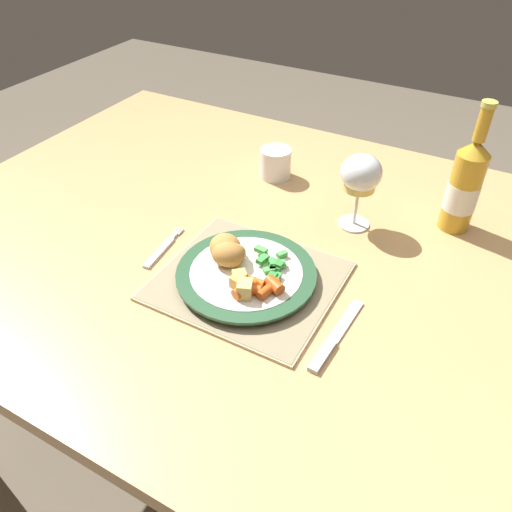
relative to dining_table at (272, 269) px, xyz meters
The scene contains 13 objects.
ground_plane 0.67m from the dining_table, ahead, with size 6.00×6.00×0.00m, color brown.
dining_table is the anchor object (origin of this frame).
placemat 0.15m from the dining_table, 82.71° to the right, with size 0.32×0.29×0.01m.
dinner_plate 0.16m from the dining_table, 84.14° to the right, with size 0.26×0.26×0.02m.
breaded_croquettes 0.17m from the dining_table, 104.84° to the right, with size 0.10×0.09×0.04m.
green_beans_pile 0.15m from the dining_table, 63.24° to the right, with size 0.08×0.10×0.02m.
glazed_carrots 0.21m from the dining_table, 72.33° to the right, with size 0.09×0.08×0.02m.
fork 0.23m from the dining_table, 143.58° to the right, with size 0.03×0.14×0.01m.
table_knife 0.29m from the dining_table, 42.31° to the right, with size 0.03×0.18×0.01m.
wine_glass 0.27m from the dining_table, 48.29° to the left, with size 0.08×0.08×0.16m.
bottle 0.42m from the dining_table, 36.94° to the left, with size 0.06×0.06×0.27m.
roast_potatoes 0.21m from the dining_table, 79.95° to the right, with size 0.06×0.06×0.03m.
drinking_cup 0.29m from the dining_table, 115.82° to the left, with size 0.07×0.07×0.07m.
Camera 1 is at (0.36, -0.72, 1.36)m, focal length 35.00 mm.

